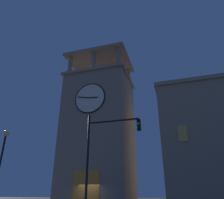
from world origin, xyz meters
The scene contains 3 objects.
clocktower centered at (0.39, -4.32, 9.21)m, with size 9.29×7.84×23.76m.
traffic_signal_near centered at (-5.16, 9.56, 4.32)m, with size 3.69×0.41×6.64m.
street_lamp centered at (2.25, 10.28, 4.01)m, with size 0.44×0.44×5.86m.
Camera 1 is at (-9.84, 22.85, 1.49)m, focal length 34.37 mm.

